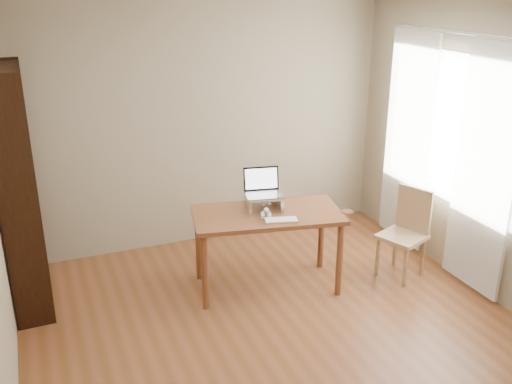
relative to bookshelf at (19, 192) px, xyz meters
name	(u,v)px	position (x,y,z in m)	size (l,w,h in m)	color
room	(301,194)	(1.86, -1.54, 0.25)	(4.04, 4.54, 2.64)	brown
bookshelf	(19,192)	(0.00, 0.00, 0.00)	(0.30, 0.90, 2.10)	black
curtains	(443,153)	(3.75, -0.75, 0.12)	(0.03, 1.90, 2.25)	white
desk	(267,223)	(2.03, -0.55, -0.40)	(1.44, 0.91, 0.75)	brown
laptop_stand	(264,201)	(2.03, -0.47, -0.22)	(0.32, 0.25, 0.13)	silver
laptop	(262,188)	(2.03, -0.41, -0.11)	(0.36, 0.33, 0.23)	silver
keyboard	(281,220)	(2.07, -0.77, -0.29)	(0.32, 0.20, 0.02)	silver
coaster	(347,211)	(2.70, -0.80, -0.30)	(0.11, 0.11, 0.01)	#53351C
cat	(263,201)	(2.04, -0.44, -0.23)	(0.25, 0.48, 0.15)	#413A33
chair	(408,231)	(3.37, -0.84, -0.59)	(0.51, 0.50, 0.87)	tan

